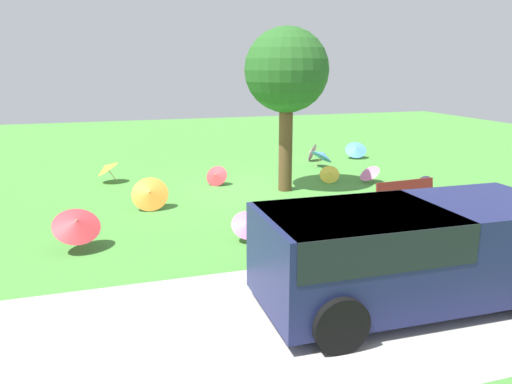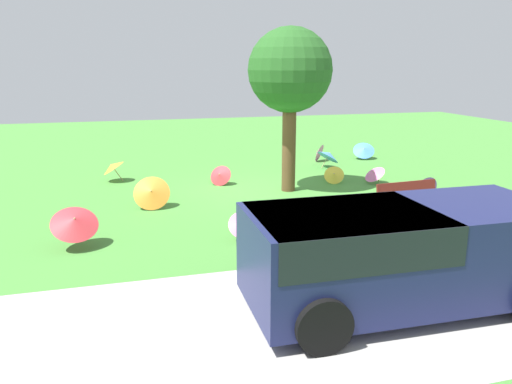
{
  "view_description": "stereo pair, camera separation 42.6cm",
  "coord_description": "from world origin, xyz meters",
  "views": [
    {
      "loc": [
        4.3,
        13.55,
        3.57
      ],
      "look_at": [
        0.78,
        2.45,
        0.6
      ],
      "focal_mm": 35.4,
      "sensor_mm": 36.0,
      "label": 1
    },
    {
      "loc": [
        3.89,
        13.67,
        3.57
      ],
      "look_at": [
        0.78,
        2.45,
        0.6
      ],
      "focal_mm": 35.4,
      "sensor_mm": 36.0,
      "label": 2
    }
  ],
  "objects": [
    {
      "name": "van_dark",
      "position": [
        0.1,
        7.46,
        0.91
      ],
      "size": [
        4.63,
        2.18,
        1.53
      ],
      "color": "#191E4C",
      "rests_on": "ground"
    },
    {
      "name": "parasol_purple_0",
      "position": [
        -3.85,
        2.4,
        0.37
      ],
      "size": [
        0.76,
        0.71,
        0.73
      ],
      "color": "tan",
      "rests_on": "ground"
    },
    {
      "name": "park_bench",
      "position": [
        -2.55,
        3.46,
        0.47
      ],
      "size": [
        1.63,
        0.6,
        0.9
      ],
      "color": "maroon",
      "rests_on": "ground"
    },
    {
      "name": "parasol_pink_0",
      "position": [
        -3.36,
        -3.73,
        0.33
      ],
      "size": [
        0.68,
        0.72,
        0.67
      ],
      "color": "tan",
      "rests_on": "ground"
    },
    {
      "name": "parasol_red_0",
      "position": [
        4.81,
        3.63,
        0.57
      ],
      "size": [
        1.06,
        1.02,
        0.91
      ],
      "color": "tan",
      "rests_on": "ground"
    },
    {
      "name": "parasol_orange_0",
      "position": [
        4.09,
        -2.3,
        0.48
      ],
      "size": [
        0.79,
        0.82,
        0.74
      ],
      "color": "tan",
      "rests_on": "ground"
    },
    {
      "name": "parasol_pink_3",
      "position": [
        1.46,
        4.08,
        0.38
      ],
      "size": [
        0.77,
        0.69,
        0.65
      ],
      "color": "tan",
      "rests_on": "ground"
    },
    {
      "name": "parasol_blue_0",
      "position": [
        -5.21,
        -3.66,
        0.37
      ],
      "size": [
        1.0,
        0.94,
        0.68
      ],
      "color": "tan",
      "rests_on": "ground"
    },
    {
      "name": "parasol_red_1",
      "position": [
        0.97,
        -0.95,
        0.31
      ],
      "size": [
        0.81,
        0.77,
        0.62
      ],
      "color": "tan",
      "rests_on": "ground"
    },
    {
      "name": "parasol_blue_3",
      "position": [
        -3.24,
        -2.5,
        0.45
      ],
      "size": [
        0.93,
        0.95,
        0.75
      ],
      "color": "tan",
      "rests_on": "ground"
    },
    {
      "name": "shade_tree",
      "position": [
        -0.8,
        0.25,
        3.34
      ],
      "size": [
        2.33,
        2.33,
        4.57
      ],
      "color": "brown",
      "rests_on": "ground"
    },
    {
      "name": "parasol_pink_1",
      "position": [
        -3.61,
        0.12,
        0.33
      ],
      "size": [
        0.72,
        0.76,
        0.57
      ],
      "color": "tan",
      "rests_on": "ground"
    },
    {
      "name": "parasol_orange_1",
      "position": [
        3.15,
        1.12,
        0.43
      ],
      "size": [
        1.01,
        0.99,
        0.85
      ],
      "color": "tan",
      "rests_on": "ground"
    },
    {
      "name": "parasol_yellow_0",
      "position": [
        -2.46,
        -0.26,
        0.27
      ],
      "size": [
        0.75,
        0.69,
        0.54
      ],
      "color": "tan",
      "rests_on": "ground"
    },
    {
      "name": "ground",
      "position": [
        0.0,
        0.0,
        0.0
      ],
      "size": [
        40.0,
        40.0,
        0.0
      ],
      "primitive_type": "plane",
      "color": "#478C38"
    },
    {
      "name": "road_strip",
      "position": [
        0.0,
        7.52,
        0.0
      ],
      "size": [
        40.0,
        3.97,
        0.01
      ],
      "primitive_type": "cube",
      "color": "#B2AFA8",
      "rests_on": "ground"
    }
  ]
}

